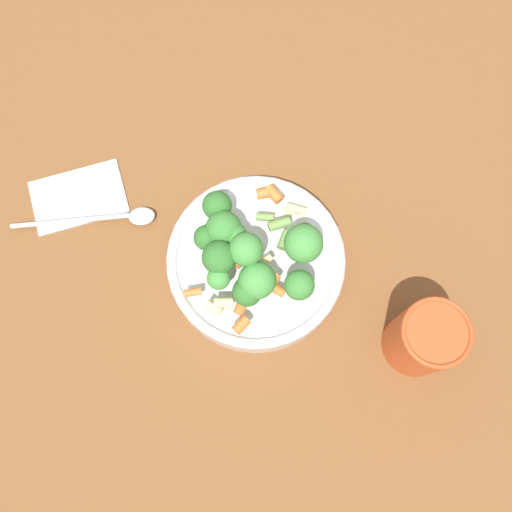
{
  "coord_description": "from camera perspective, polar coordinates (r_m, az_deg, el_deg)",
  "views": [
    {
      "loc": [
        -0.19,
        -0.08,
        0.79
      ],
      "look_at": [
        0.0,
        0.0,
        0.06
      ],
      "focal_mm": 42.0,
      "sensor_mm": 36.0,
      "label": 1
    }
  ],
  "objects": [
    {
      "name": "bowl",
      "position": [
        0.79,
        0.0,
        -0.61
      ],
      "size": [
        0.23,
        0.23,
        0.05
      ],
      "color": "silver",
      "rests_on": "ground_plane"
    },
    {
      "name": "spoon",
      "position": [
        0.85,
        -13.76,
        3.62
      ],
      "size": [
        0.11,
        0.18,
        0.01
      ],
      "rotation": [
        0.0,
        0.0,
        11.51
      ],
      "color": "silver",
      "rests_on": "napkin"
    },
    {
      "name": "cup",
      "position": [
        0.76,
        15.79,
        -7.58
      ],
      "size": [
        0.08,
        0.08,
        0.11
      ],
      "color": "#CC4C23",
      "rests_on": "ground_plane"
    },
    {
      "name": "pasta_salad",
      "position": [
        0.73,
        -0.52,
        0.2
      ],
      "size": [
        0.19,
        0.17,
        0.09
      ],
      "color": "#8CB766",
      "rests_on": "bowl"
    },
    {
      "name": "napkin",
      "position": [
        0.88,
        -16.58,
        5.44
      ],
      "size": [
        0.15,
        0.15,
        0.01
      ],
      "color": "#B2BCC6",
      "rests_on": "ground_plane"
    },
    {
      "name": "ground_plane",
      "position": [
        0.81,
        0.0,
        -1.08
      ],
      "size": [
        3.0,
        3.0,
        0.0
      ],
      "primitive_type": "plane",
      "color": "brown"
    }
  ]
}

